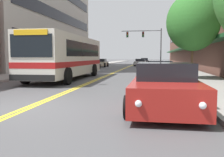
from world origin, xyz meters
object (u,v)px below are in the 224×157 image
at_px(car_red_parked_right_foreground, 165,88).
at_px(street_tree_right_mid, 193,22).
at_px(city_bus, 67,55).
at_px(fire_hydrant, 192,76).
at_px(car_black_parked_right_mid, 160,71).
at_px(car_charcoal_moving_second, 144,61).
at_px(car_white_parked_left_mid, 90,65).
at_px(traffic_signal_mast, 147,39).
at_px(car_silver_moving_lead, 140,62).
at_px(car_champagne_parked_left_near, 101,63).

bearing_deg(car_red_parked_right_foreground, street_tree_right_mid, 77.02).
bearing_deg(city_bus, fire_hydrant, -24.15).
bearing_deg(car_black_parked_right_mid, car_charcoal_moving_second, 93.43).
xyz_separation_m(car_white_parked_left_mid, traffic_signal_mast, (7.24, 10.42, 3.96)).
relative_size(car_silver_moving_lead, traffic_signal_mast, 0.67).
height_order(car_black_parked_right_mid, traffic_signal_mast, traffic_signal_mast).
bearing_deg(street_tree_right_mid, traffic_signal_mast, 98.17).
relative_size(car_silver_moving_lead, fire_hydrant, 4.91).
relative_size(car_white_parked_left_mid, street_tree_right_mid, 0.80).
height_order(car_white_parked_left_mid, street_tree_right_mid, street_tree_right_mid).
relative_size(car_red_parked_right_foreground, car_black_parked_right_mid, 1.09).
xyz_separation_m(car_charcoal_moving_second, traffic_signal_mast, (0.91, -16.01, 3.92)).
xyz_separation_m(car_red_parked_right_foreground, car_silver_moving_lead, (-2.58, 37.05, -0.06)).
xyz_separation_m(car_white_parked_left_mid, car_charcoal_moving_second, (6.34, 26.44, 0.04)).
height_order(car_silver_moving_lead, street_tree_right_mid, street_tree_right_mid).
xyz_separation_m(city_bus, car_white_parked_left_mid, (-2.09, 14.94, -1.14)).
height_order(car_red_parked_right_foreground, car_charcoal_moving_second, car_red_parked_right_foreground).
relative_size(car_red_parked_right_foreground, car_silver_moving_lead, 1.08).
relative_size(car_charcoal_moving_second, street_tree_right_mid, 0.85).
xyz_separation_m(car_champagne_parked_left_near, car_white_parked_left_mid, (0.04, -6.92, -0.03)).
height_order(car_silver_moving_lead, traffic_signal_mast, traffic_signal_mast).
xyz_separation_m(street_tree_right_mid, fire_hydrant, (-0.56, -3.78, -3.33)).
bearing_deg(traffic_signal_mast, car_charcoal_moving_second, 93.24).
height_order(city_bus, traffic_signal_mast, traffic_signal_mast).
xyz_separation_m(car_black_parked_right_mid, car_silver_moving_lead, (-2.74, 26.91, -0.02)).
bearing_deg(car_champagne_parked_left_near, car_white_parked_left_mid, -89.69).
height_order(car_white_parked_left_mid, car_red_parked_right_foreground, car_red_parked_right_foreground).
bearing_deg(fire_hydrant, car_red_parked_right_foreground, -105.83).
distance_m(car_champagne_parked_left_near, car_black_parked_right_mid, 23.08).
bearing_deg(car_red_parked_right_foreground, car_silver_moving_lead, 93.99).
relative_size(car_white_parked_left_mid, car_black_parked_right_mid, 1.03).
distance_m(car_black_parked_right_mid, car_charcoal_moving_second, 40.92).
xyz_separation_m(car_white_parked_left_mid, car_red_parked_right_foreground, (8.63, -24.56, 0.08)).
relative_size(car_silver_moving_lead, street_tree_right_mid, 0.78).
bearing_deg(car_silver_moving_lead, car_champagne_parked_left_near, -137.47).
distance_m(car_black_parked_right_mid, street_tree_right_mid, 3.93).
distance_m(car_white_parked_left_mid, car_silver_moving_lead, 13.89).
distance_m(car_white_parked_left_mid, car_black_parked_right_mid, 16.88).
distance_m(car_red_parked_right_foreground, fire_hydrant, 6.17).
xyz_separation_m(city_bus, car_red_parked_right_foreground, (6.54, -9.62, -1.07)).
bearing_deg(car_charcoal_moving_second, car_red_parked_right_foreground, -87.42).
bearing_deg(car_silver_moving_lead, city_bus, -98.20).
xyz_separation_m(car_red_parked_right_foreground, fire_hydrant, (1.68, 5.93, -0.07)).
relative_size(car_black_parked_right_mid, street_tree_right_mid, 0.78).
bearing_deg(city_bus, street_tree_right_mid, 0.61).
bearing_deg(fire_hydrant, car_charcoal_moving_second, 95.04).
xyz_separation_m(city_bus, car_charcoal_moving_second, (4.24, 41.37, -1.10)).
bearing_deg(street_tree_right_mid, car_white_parked_left_mid, 126.22).
distance_m(city_bus, car_silver_moving_lead, 27.74).
bearing_deg(car_silver_moving_lead, car_red_parked_right_foreground, -86.01).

